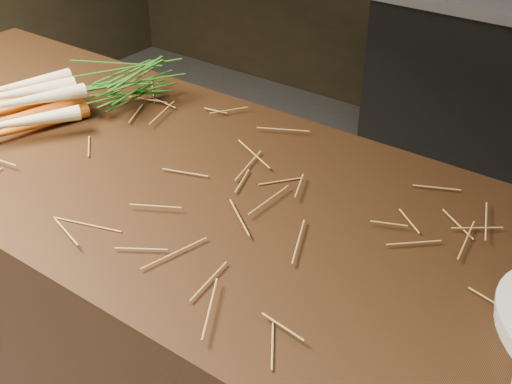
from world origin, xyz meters
TOP-DOWN VIEW (x-y plane):
  - main_counter at (0.00, 0.30)m, footprint 2.40×0.70m
  - straw_bedding at (0.00, 0.30)m, footprint 1.40×0.60m
  - root_veg_bunch at (-0.58, 0.38)m, footprint 0.35×0.59m

SIDE VIEW (x-z plane):
  - main_counter at x=0.00m, z-range 0.00..0.90m
  - straw_bedding at x=0.00m, z-range 0.90..0.92m
  - root_veg_bunch at x=-0.58m, z-range 0.90..1.00m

